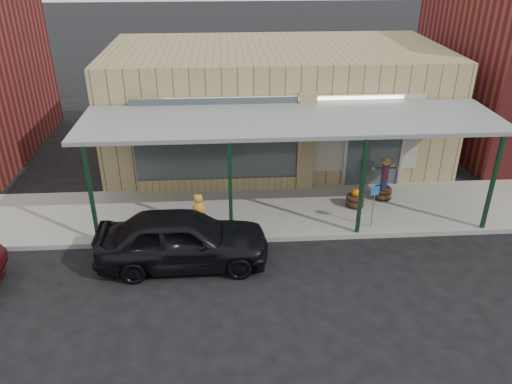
{
  "coord_description": "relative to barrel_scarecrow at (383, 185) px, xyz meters",
  "views": [
    {
      "loc": [
        -1.89,
        -9.83,
        7.74
      ],
      "look_at": [
        -1.08,
        2.6,
        1.3
      ],
      "focal_mm": 35.0,
      "sensor_mm": 36.0,
      "label": 1
    }
  ],
  "objects": [
    {
      "name": "barrel_pumpkin",
      "position": [
        -1.01,
        -0.44,
        -0.26
      ],
      "size": [
        0.67,
        0.67,
        0.64
      ],
      "rotation": [
        0.0,
        0.0,
        0.27
      ],
      "color": "#503920",
      "rests_on": "sidewalk"
    },
    {
      "name": "handicap_sign",
      "position": [
        -0.83,
        -1.71,
        0.36
      ],
      "size": [
        0.27,
        0.09,
        1.31
      ],
      "rotation": [
        0.0,
        0.0,
        0.28
      ],
      "color": "gray",
      "rests_on": "sidewalk"
    },
    {
      "name": "parked_sedan",
      "position": [
        -6.18,
        -2.96,
        0.12
      ],
      "size": [
        4.44,
        2.0,
        1.56
      ],
      "rotation": [
        0.0,
        0.0,
        1.58
      ],
      "color": "black",
      "rests_on": "ground"
    },
    {
      "name": "sidewalk",
      "position": [
        -3.11,
        -0.51,
        -0.57
      ],
      "size": [
        40.0,
        3.2,
        0.15
      ],
      "primitive_type": "cube",
      "color": "gray",
      "rests_on": "ground"
    },
    {
      "name": "ground",
      "position": [
        -3.11,
        -4.11,
        -0.64
      ],
      "size": [
        120.0,
        120.0,
        0.0
      ],
      "primitive_type": "plane",
      "color": "black",
      "rests_on": "ground"
    },
    {
      "name": "storefront",
      "position": [
        -3.11,
        4.06,
        1.45
      ],
      "size": [
        12.0,
        6.25,
        4.2
      ],
      "color": "tan",
      "rests_on": "ground"
    },
    {
      "name": "block_buildings_near",
      "position": [
        -1.1,
        5.09,
        3.13
      ],
      "size": [
        61.0,
        8.0,
        8.0
      ],
      "color": "maroon",
      "rests_on": "ground"
    },
    {
      "name": "barrel_scarecrow",
      "position": [
        0.0,
        0.0,
        0.0
      ],
      "size": [
        0.88,
        0.64,
        1.45
      ],
      "rotation": [
        0.0,
        0.0,
        -0.15
      ],
      "color": "#503920",
      "rests_on": "sidewalk"
    },
    {
      "name": "awning",
      "position": [
        -3.11,
        -0.55,
        2.37
      ],
      "size": [
        12.0,
        3.0,
        3.04
      ],
      "color": "slate",
      "rests_on": "ground"
    }
  ]
}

